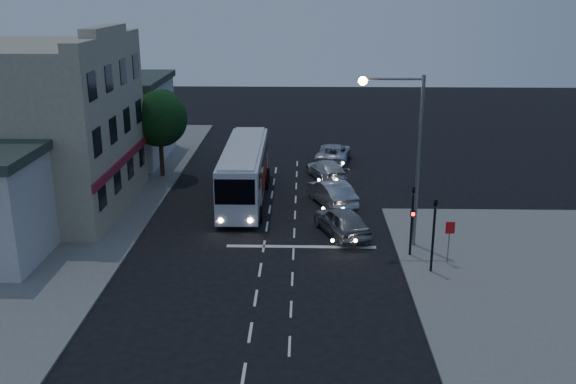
{
  "coord_description": "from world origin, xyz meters",
  "views": [
    {
      "loc": [
        2.08,
        -29.78,
        13.23
      ],
      "look_at": [
        1.23,
        4.72,
        2.2
      ],
      "focal_mm": 40.0,
      "sensor_mm": 36.0,
      "label": 1
    }
  ],
  "objects_px": {
    "car_suv": "(341,221)",
    "car_sedan_a": "(332,193)",
    "traffic_signal_main": "(412,213)",
    "streetlight": "(407,142)",
    "regulatory_sign": "(449,236)",
    "street_tree": "(159,116)",
    "tour_bus": "(244,171)",
    "car_sedan_b": "(326,170)",
    "car_sedan_c": "(333,153)",
    "traffic_signal_side": "(434,227)"
  },
  "relations": [
    {
      "from": "regulatory_sign",
      "to": "street_tree",
      "type": "bearing_deg",
      "value": 138.92
    },
    {
      "from": "car_sedan_a",
      "to": "car_sedan_c",
      "type": "relative_size",
      "value": 0.92
    },
    {
      "from": "tour_bus",
      "to": "traffic_signal_side",
      "type": "bearing_deg",
      "value": -48.36
    },
    {
      "from": "traffic_signal_main",
      "to": "streetlight",
      "type": "distance_m",
      "value": 3.61
    },
    {
      "from": "car_sedan_b",
      "to": "streetlight",
      "type": "bearing_deg",
      "value": 87.91
    },
    {
      "from": "car_sedan_a",
      "to": "car_sedan_b",
      "type": "bearing_deg",
      "value": -108.5
    },
    {
      "from": "streetlight",
      "to": "street_tree",
      "type": "bearing_deg",
      "value": 140.49
    },
    {
      "from": "car_suv",
      "to": "streetlight",
      "type": "xyz_separation_m",
      "value": [
        3.11,
        -1.6,
        4.92
      ]
    },
    {
      "from": "car_sedan_a",
      "to": "tour_bus",
      "type": "bearing_deg",
      "value": -28.95
    },
    {
      "from": "traffic_signal_side",
      "to": "street_tree",
      "type": "xyz_separation_m",
      "value": [
        -16.51,
        16.22,
        2.08
      ]
    },
    {
      "from": "regulatory_sign",
      "to": "traffic_signal_main",
      "type": "bearing_deg",
      "value": 149.16
    },
    {
      "from": "regulatory_sign",
      "to": "street_tree",
      "type": "height_order",
      "value": "street_tree"
    },
    {
      "from": "street_tree",
      "to": "car_sedan_c",
      "type": "bearing_deg",
      "value": 19.5
    },
    {
      "from": "regulatory_sign",
      "to": "street_tree",
      "type": "distance_m",
      "value": 23.4
    },
    {
      "from": "tour_bus",
      "to": "regulatory_sign",
      "type": "height_order",
      "value": "tour_bus"
    },
    {
      "from": "car_sedan_b",
      "to": "traffic_signal_side",
      "type": "bearing_deg",
      "value": 87.89
    },
    {
      "from": "car_sedan_a",
      "to": "car_sedan_b",
      "type": "height_order",
      "value": "car_sedan_a"
    },
    {
      "from": "car_sedan_a",
      "to": "streetlight",
      "type": "xyz_separation_m",
      "value": [
        3.46,
        -6.77,
        4.93
      ]
    },
    {
      "from": "tour_bus",
      "to": "car_sedan_b",
      "type": "bearing_deg",
      "value": 41.82
    },
    {
      "from": "car_suv",
      "to": "car_sedan_b",
      "type": "xyz_separation_m",
      "value": [
        -0.48,
        11.06,
        -0.12
      ]
    },
    {
      "from": "regulatory_sign",
      "to": "streetlight",
      "type": "distance_m",
      "value": 5.18
    },
    {
      "from": "street_tree",
      "to": "regulatory_sign",
      "type": "bearing_deg",
      "value": -41.08
    },
    {
      "from": "car_suv",
      "to": "car_sedan_b",
      "type": "relative_size",
      "value": 1.0
    },
    {
      "from": "tour_bus",
      "to": "car_suv",
      "type": "relative_size",
      "value": 2.49
    },
    {
      "from": "car_suv",
      "to": "streetlight",
      "type": "distance_m",
      "value": 6.04
    },
    {
      "from": "tour_bus",
      "to": "regulatory_sign",
      "type": "bearing_deg",
      "value": -43.04
    },
    {
      "from": "traffic_signal_main",
      "to": "streetlight",
      "type": "height_order",
      "value": "streetlight"
    },
    {
      "from": "car_sedan_b",
      "to": "traffic_signal_main",
      "type": "height_order",
      "value": "traffic_signal_main"
    },
    {
      "from": "car_suv",
      "to": "traffic_signal_main",
      "type": "xyz_separation_m",
      "value": [
        3.37,
        -3.02,
        1.61
      ]
    },
    {
      "from": "car_sedan_c",
      "to": "streetlight",
      "type": "height_order",
      "value": "streetlight"
    },
    {
      "from": "car_sedan_a",
      "to": "regulatory_sign",
      "type": "xyz_separation_m",
      "value": [
        5.41,
        -9.21,
        0.79
      ]
    },
    {
      "from": "streetlight",
      "to": "street_tree",
      "type": "height_order",
      "value": "streetlight"
    },
    {
      "from": "car_sedan_a",
      "to": "car_sedan_b",
      "type": "relative_size",
      "value": 1.03
    },
    {
      "from": "tour_bus",
      "to": "traffic_signal_side",
      "type": "relative_size",
      "value": 2.89
    },
    {
      "from": "car_sedan_c",
      "to": "traffic_signal_main",
      "type": "xyz_separation_m",
      "value": [
        3.14,
        -18.73,
        1.68
      ]
    },
    {
      "from": "traffic_signal_main",
      "to": "car_suv",
      "type": "bearing_deg",
      "value": 138.08
    },
    {
      "from": "traffic_signal_main",
      "to": "regulatory_sign",
      "type": "distance_m",
      "value": 2.14
    },
    {
      "from": "traffic_signal_main",
      "to": "streetlight",
      "type": "xyz_separation_m",
      "value": [
        -0.26,
        1.42,
        3.31
      ]
    },
    {
      "from": "car_sedan_c",
      "to": "street_tree",
      "type": "distance_m",
      "value": 13.95
    },
    {
      "from": "tour_bus",
      "to": "car_suv",
      "type": "bearing_deg",
      "value": -46.08
    },
    {
      "from": "traffic_signal_side",
      "to": "street_tree",
      "type": "height_order",
      "value": "street_tree"
    },
    {
      "from": "car_suv",
      "to": "street_tree",
      "type": "height_order",
      "value": "street_tree"
    },
    {
      "from": "car_sedan_b",
      "to": "street_tree",
      "type": "distance_m",
      "value": 12.56
    },
    {
      "from": "tour_bus",
      "to": "traffic_signal_main",
      "type": "xyz_separation_m",
      "value": [
        9.32,
        -9.1,
        0.46
      ]
    },
    {
      "from": "car_suv",
      "to": "car_sedan_a",
      "type": "bearing_deg",
      "value": -106.07
    },
    {
      "from": "tour_bus",
      "to": "traffic_signal_main",
      "type": "height_order",
      "value": "traffic_signal_main"
    },
    {
      "from": "car_sedan_c",
      "to": "street_tree",
      "type": "xyz_separation_m",
      "value": [
        -12.67,
        -4.49,
        3.76
      ]
    },
    {
      "from": "car_suv",
      "to": "car_sedan_a",
      "type": "height_order",
      "value": "car_suv"
    },
    {
      "from": "traffic_signal_side",
      "to": "regulatory_sign",
      "type": "distance_m",
      "value": 1.61
    },
    {
      "from": "tour_bus",
      "to": "regulatory_sign",
      "type": "xyz_separation_m",
      "value": [
        11.02,
        -10.12,
        -0.36
      ]
    }
  ]
}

